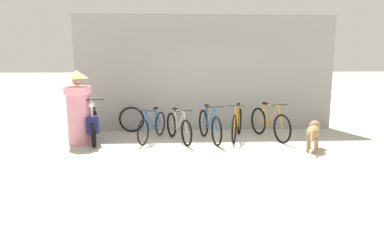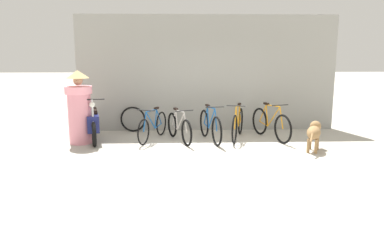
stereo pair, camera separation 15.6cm
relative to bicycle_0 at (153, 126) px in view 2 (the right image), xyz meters
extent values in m
plane|color=#B7B2A5|center=(1.44, -1.72, -0.35)|extent=(60.00, 60.00, 0.00)
cube|color=gray|center=(1.44, 1.22, 1.24)|extent=(7.15, 0.20, 3.17)
torus|color=black|center=(-0.19, -0.52, -0.03)|extent=(0.25, 0.61, 0.63)
torus|color=black|center=(0.19, 0.51, -0.03)|extent=(0.25, 0.61, 0.63)
cylinder|color=#1959A5|center=(-0.04, -0.12, 0.17)|extent=(0.21, 0.52, 0.52)
cylinder|color=#1959A5|center=(0.06, 0.18, 0.16)|extent=(0.07, 0.14, 0.48)
cylinder|color=#1959A5|center=(-0.02, -0.07, 0.41)|extent=(0.24, 0.60, 0.06)
cylinder|color=#1959A5|center=(0.12, 0.32, -0.05)|extent=(0.17, 0.40, 0.08)
cylinder|color=#1959A5|center=(0.13, 0.37, 0.18)|extent=(0.14, 0.31, 0.44)
cylinder|color=#1959A5|center=(-0.16, -0.44, 0.20)|extent=(0.09, 0.19, 0.47)
cube|color=black|center=(0.08, 0.23, 0.43)|extent=(0.13, 0.19, 0.05)
cylinder|color=black|center=(-0.13, -0.36, 0.47)|extent=(0.44, 0.18, 0.02)
torus|color=black|center=(0.83, -0.66, -0.03)|extent=(0.26, 0.62, 0.64)
torus|color=black|center=(0.48, 0.31, -0.03)|extent=(0.26, 0.62, 0.64)
cylinder|color=beige|center=(0.70, -0.28, 0.18)|extent=(0.20, 0.49, 0.53)
cylinder|color=beige|center=(0.59, 0.00, 0.16)|extent=(0.07, 0.13, 0.48)
cylinder|color=beige|center=(0.68, -0.23, 0.42)|extent=(0.23, 0.57, 0.06)
cylinder|color=beige|center=(0.55, 0.13, -0.05)|extent=(0.16, 0.38, 0.08)
cylinder|color=beige|center=(0.53, 0.18, 0.19)|extent=(0.13, 0.30, 0.45)
cylinder|color=beige|center=(0.81, -0.59, 0.20)|extent=(0.09, 0.18, 0.47)
cube|color=black|center=(0.58, 0.05, 0.43)|extent=(0.13, 0.19, 0.05)
cylinder|color=black|center=(0.78, -0.51, 0.47)|extent=(0.44, 0.18, 0.02)
torus|color=black|center=(1.54, -0.67, 0.01)|extent=(0.20, 0.70, 0.71)
torus|color=black|center=(1.31, 0.33, 0.01)|extent=(0.20, 0.70, 0.71)
cylinder|color=#1959A5|center=(1.45, -0.29, 0.24)|extent=(0.14, 0.50, 0.58)
cylinder|color=#1959A5|center=(1.39, 0.00, 0.22)|extent=(0.06, 0.13, 0.53)
cylinder|color=#1959A5|center=(1.44, -0.24, 0.50)|extent=(0.16, 0.58, 0.06)
cylinder|color=#1959A5|center=(1.36, 0.14, -0.02)|extent=(0.11, 0.38, 0.08)
cylinder|color=#1959A5|center=(1.35, 0.19, 0.25)|extent=(0.09, 0.30, 0.49)
cylinder|color=#1959A5|center=(1.52, -0.60, 0.26)|extent=(0.07, 0.18, 0.52)
cube|color=black|center=(1.38, 0.05, 0.51)|extent=(0.11, 0.19, 0.05)
cylinder|color=black|center=(1.51, -0.52, 0.56)|extent=(0.45, 0.12, 0.02)
torus|color=black|center=(1.99, -0.47, 0.01)|extent=(0.25, 0.69, 0.70)
torus|color=black|center=(2.30, 0.55, 0.01)|extent=(0.25, 0.69, 0.70)
cylinder|color=orange|center=(2.11, -0.07, 0.24)|extent=(0.18, 0.51, 0.58)
cylinder|color=orange|center=(2.20, 0.22, 0.22)|extent=(0.07, 0.14, 0.53)
cylinder|color=orange|center=(2.13, -0.02, 0.50)|extent=(0.21, 0.60, 0.06)
cylinder|color=orange|center=(2.24, 0.36, -0.02)|extent=(0.15, 0.39, 0.08)
cylinder|color=orange|center=(2.26, 0.41, 0.24)|extent=(0.12, 0.31, 0.49)
cylinder|color=orange|center=(2.01, -0.39, 0.26)|extent=(0.08, 0.19, 0.52)
cube|color=black|center=(2.22, 0.27, 0.51)|extent=(0.12, 0.19, 0.05)
cylinder|color=black|center=(2.04, -0.31, 0.56)|extent=(0.45, 0.16, 0.02)
torus|color=black|center=(3.15, -0.51, 0.01)|extent=(0.28, 0.70, 0.72)
torus|color=black|center=(2.81, 0.51, 0.01)|extent=(0.28, 0.70, 0.72)
cylinder|color=orange|center=(3.02, -0.11, 0.25)|extent=(0.20, 0.51, 0.59)
cylinder|color=orange|center=(2.92, 0.18, 0.23)|extent=(0.07, 0.14, 0.54)
cylinder|color=orange|center=(3.00, -0.06, 0.52)|extent=(0.22, 0.60, 0.06)
cylinder|color=orange|center=(2.87, 0.32, -0.01)|extent=(0.16, 0.39, 0.08)
cylinder|color=orange|center=(2.86, 0.37, 0.26)|extent=(0.13, 0.31, 0.50)
cylinder|color=orange|center=(3.12, -0.43, 0.27)|extent=(0.09, 0.19, 0.53)
cube|color=black|center=(2.90, 0.23, 0.53)|extent=(0.12, 0.19, 0.05)
cylinder|color=black|center=(3.10, -0.36, 0.57)|extent=(0.44, 0.17, 0.02)
torus|color=black|center=(-1.33, -0.64, -0.05)|extent=(0.24, 0.59, 0.59)
torus|color=black|center=(-1.65, 0.57, -0.05)|extent=(0.24, 0.59, 0.59)
cube|color=navy|center=(-1.49, -0.04, 0.13)|extent=(0.50, 0.94, 0.41)
cube|color=black|center=(-1.53, 0.12, 0.38)|extent=(0.38, 0.62, 0.10)
cylinder|color=silver|center=(-1.39, -0.42, 0.43)|extent=(0.08, 0.15, 0.61)
cylinder|color=silver|center=(-1.35, -0.55, 0.04)|extent=(0.09, 0.22, 0.21)
cylinder|color=black|center=(-1.40, -0.37, 0.73)|extent=(0.57, 0.17, 0.03)
sphere|color=silver|center=(-1.39, -0.40, 0.61)|extent=(0.17, 0.17, 0.14)
ellipsoid|color=#997247|center=(3.64, -1.22, 0.08)|extent=(0.51, 0.63, 0.30)
cylinder|color=#997247|center=(3.64, -1.03, -0.19)|extent=(0.09, 0.09, 0.32)
cylinder|color=#997247|center=(3.79, -1.10, -0.19)|extent=(0.09, 0.09, 0.32)
cylinder|color=#997247|center=(3.49, -1.34, -0.19)|extent=(0.09, 0.09, 0.32)
cylinder|color=#997247|center=(3.64, -1.41, -0.19)|extent=(0.09, 0.09, 0.32)
sphere|color=#997247|center=(3.79, -0.91, 0.16)|extent=(0.33, 0.33, 0.25)
ellipsoid|color=#997247|center=(3.84, -0.81, 0.14)|extent=(0.15, 0.17, 0.10)
cylinder|color=#997247|center=(3.48, -1.56, 0.05)|extent=(0.15, 0.24, 0.16)
cylinder|color=pink|center=(-1.73, -0.26, 0.35)|extent=(0.74, 0.74, 1.38)
cylinder|color=#FFA0B2|center=(-1.73, -0.26, 0.95)|extent=(0.87, 0.87, 0.18)
sphere|color=tan|center=(-1.73, -0.26, 1.17)|extent=(0.30, 0.30, 0.22)
cone|color=tan|center=(-1.73, -0.26, 1.32)|extent=(0.73, 0.73, 0.19)
torus|color=black|center=(-0.61, 0.96, 0.01)|extent=(0.70, 0.11, 0.70)
camera|label=1|loc=(0.49, -9.20, 1.90)|focal=35.00mm
camera|label=2|loc=(0.65, -9.21, 1.90)|focal=35.00mm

